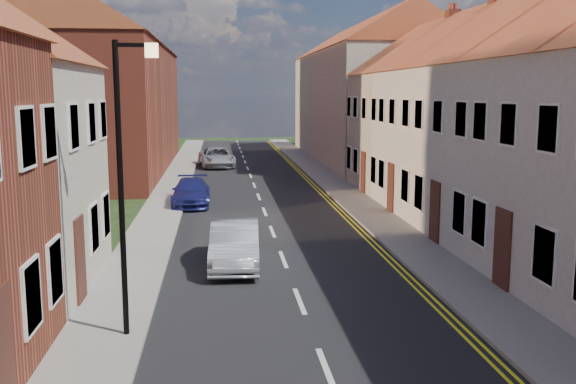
{
  "coord_description": "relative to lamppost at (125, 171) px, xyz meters",
  "views": [
    {
      "loc": [
        -1.92,
        6.93,
        5.11
      ],
      "look_at": [
        0.33,
        27.67,
        1.85
      ],
      "focal_mm": 40.0,
      "sensor_mm": 36.0,
      "label": 1
    }
  ],
  "objects": [
    {
      "name": "road",
      "position": [
        3.81,
        10.0,
        -3.53
      ],
      "size": [
        7.0,
        90.0,
        0.02
      ],
      "primitive_type": "cube",
      "color": "black",
      "rests_on": "ground"
    },
    {
      "name": "pavement_left",
      "position": [
        -0.59,
        10.0,
        -3.48
      ],
      "size": [
        1.8,
        90.0,
        0.12
      ],
      "primitive_type": "cube",
      "color": "#9D9A8F",
      "rests_on": "ground"
    },
    {
      "name": "pavement_right",
      "position": [
        8.21,
        10.0,
        -3.48
      ],
      "size": [
        1.8,
        90.0,
        0.12
      ],
      "primitive_type": "cube",
      "color": "#9D9A8F",
      "rests_on": "ground"
    },
    {
      "name": "cottage_r_pink",
      "position": [
        13.11,
        8.9,
        0.94
      ],
      "size": [
        8.3,
        6.0,
        9.0
      ],
      "color": "#AFABA5",
      "rests_on": "ground"
    },
    {
      "name": "cottage_r_white_far",
      "position": [
        13.11,
        14.3,
        0.94
      ],
      "size": [
        8.3,
        5.2,
        9.0
      ],
      "color": "#AFABA5",
      "rests_on": "ground"
    },
    {
      "name": "cottage_r_cream_far",
      "position": [
        13.11,
        19.7,
        0.94
      ],
      "size": [
        8.3,
        6.0,
        9.0
      ],
      "color": "beige",
      "rests_on": "ground"
    },
    {
      "name": "block_right_far",
      "position": [
        13.11,
        35.0,
        1.76
      ],
      "size": [
        8.3,
        24.2,
        10.5
      ],
      "color": "beige",
      "rests_on": "ground"
    },
    {
      "name": "block_left_far",
      "position": [
        -5.49,
        30.0,
        1.76
      ],
      "size": [
        8.3,
        24.2,
        10.5
      ],
      "color": "#943A2B",
      "rests_on": "ground"
    },
    {
      "name": "lamppost",
      "position": [
        0.0,
        0.0,
        0.0
      ],
      "size": [
        0.88,
        0.15,
        6.0
      ],
      "color": "black",
      "rests_on": "pavement_left"
    },
    {
      "name": "car_mid",
      "position": [
        2.31,
        5.44,
        -2.88
      ],
      "size": [
        1.56,
        4.07,
        1.32
      ],
      "primitive_type": "imported",
      "rotation": [
        0.0,
        0.0,
        -0.04
      ],
      "color": "#B9BBC1",
      "rests_on": "ground"
    },
    {
      "name": "car_far",
      "position": [
        0.61,
        16.07,
        -2.94
      ],
      "size": [
        1.68,
        4.13,
        1.2
      ],
      "primitive_type": "imported",
      "rotation": [
        0.0,
        0.0,
        0.0
      ],
      "color": "navy",
      "rests_on": "ground"
    },
    {
      "name": "car_distant",
      "position": [
        1.75,
        31.06,
        -2.87
      ],
      "size": [
        2.72,
        5.01,
        1.33
      ],
      "primitive_type": "imported",
      "rotation": [
        0.0,
        0.0,
        0.11
      ],
      "color": "#B6B8BF",
      "rests_on": "ground"
    }
  ]
}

